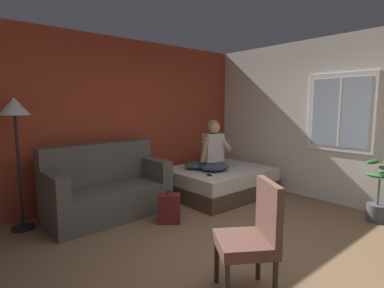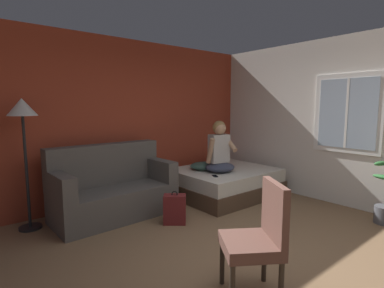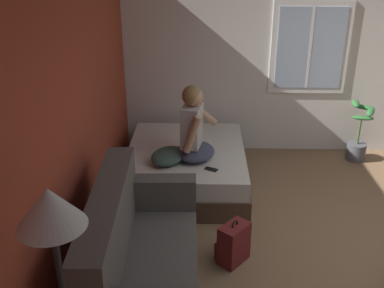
# 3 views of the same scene
# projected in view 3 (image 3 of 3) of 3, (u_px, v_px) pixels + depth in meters

# --- Properties ---
(wall_back_accent) EXTENTS (10.12, 0.16, 2.70)m
(wall_back_accent) POSITION_uv_depth(u_px,v_px,m) (64.00, 130.00, 3.76)
(wall_back_accent) COLOR #993823
(wall_back_accent) RESTS_ON ground
(wall_side_with_window) EXTENTS (0.19, 7.20, 2.70)m
(wall_side_with_window) POSITION_uv_depth(u_px,v_px,m) (337.00, 57.00, 6.09)
(wall_side_with_window) COLOR silver
(wall_side_with_window) RESTS_ON ground
(bed) EXTENTS (1.75, 1.46, 0.48)m
(bed) POSITION_uv_depth(u_px,v_px,m) (186.00, 167.00, 5.56)
(bed) COLOR #4C3828
(bed) RESTS_ON ground
(couch) EXTENTS (1.72, 0.87, 1.04)m
(couch) POSITION_uv_depth(u_px,v_px,m) (139.00, 262.00, 3.68)
(couch) COLOR #514C47
(couch) RESTS_ON ground
(person_seated) EXTENTS (0.60, 0.54, 0.88)m
(person_seated) POSITION_uv_depth(u_px,v_px,m) (194.00, 130.00, 5.10)
(person_seated) COLOR #383D51
(person_seated) RESTS_ON bed
(backpack) EXTENTS (0.35, 0.35, 0.46)m
(backpack) POSITION_uv_depth(u_px,v_px,m) (233.00, 244.00, 4.23)
(backpack) COLOR maroon
(backpack) RESTS_ON ground
(throw_pillow) EXTENTS (0.58, 0.51, 0.14)m
(throw_pillow) POSITION_uv_depth(u_px,v_px,m) (168.00, 156.00, 5.13)
(throw_pillow) COLOR #385147
(throw_pillow) RESTS_ON bed
(cell_phone) EXTENTS (0.13, 0.16, 0.01)m
(cell_phone) POSITION_uv_depth(u_px,v_px,m) (211.00, 169.00, 4.97)
(cell_phone) COLOR black
(cell_phone) RESTS_ON bed
(floor_lamp) EXTENTS (0.36, 0.36, 1.70)m
(floor_lamp) POSITION_uv_depth(u_px,v_px,m) (54.00, 234.00, 2.30)
(floor_lamp) COLOR black
(floor_lamp) RESTS_ON ground
(potted_plant) EXTENTS (0.39, 0.37, 0.85)m
(potted_plant) POSITION_uv_depth(u_px,v_px,m) (358.00, 140.00, 6.16)
(potted_plant) COLOR #4C4C51
(potted_plant) RESTS_ON ground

